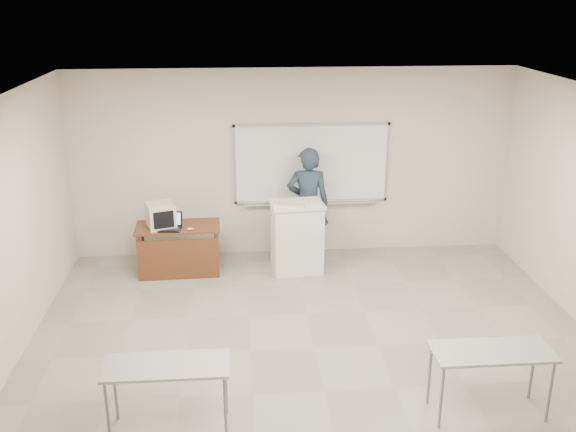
{
  "coord_description": "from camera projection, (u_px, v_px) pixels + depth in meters",
  "views": [
    {
      "loc": [
        -0.87,
        -5.87,
        4.1
      ],
      "look_at": [
        -0.22,
        2.2,
        1.25
      ],
      "focal_mm": 40.0,
      "sensor_mm": 36.0,
      "label": 1
    }
  ],
  "objects": [
    {
      "name": "crt_monitor",
      "position": [
        160.0,
        215.0,
        9.56
      ],
      "size": [
        0.4,
        0.44,
        0.37
      ],
      "rotation": [
        0.0,
        0.0,
        0.32
      ],
      "color": "beige",
      "rests_on": "instructor_desk"
    },
    {
      "name": "student_desks",
      "position": [
        347.0,
        417.0,
        5.45
      ],
      "size": [
        4.4,
        2.2,
        0.73
      ],
      "color": "#A7A6A1",
      "rests_on": "floor"
    },
    {
      "name": "presenter",
      "position": [
        308.0,
        204.0,
        10.13
      ],
      "size": [
        0.7,
        0.49,
        1.83
      ],
      "primitive_type": "imported",
      "rotation": [
        0.0,
        0.0,
        3.06
      ],
      "color": "black",
      "rests_on": "floor"
    },
    {
      "name": "mouse",
      "position": [
        190.0,
        229.0,
        9.48
      ],
      "size": [
        0.1,
        0.08,
        0.03
      ],
      "primitive_type": "ellipsoid",
      "rotation": [
        0.0,
        0.0,
        0.31
      ],
      "color": "silver",
      "rests_on": "instructor_desk"
    },
    {
      "name": "keyboard",
      "position": [
        288.0,
        205.0,
        9.46
      ],
      "size": [
        0.53,
        0.28,
        0.03
      ],
      "primitive_type": "cube",
      "rotation": [
        0.0,
        0.0,
        -0.23
      ],
      "color": "beige",
      "rests_on": "podium"
    },
    {
      "name": "laptop",
      "position": [
        170.0,
        225.0,
        9.52
      ],
      "size": [
        0.32,
        0.3,
        0.24
      ],
      "rotation": [
        0.0,
        0.0,
        -0.11
      ],
      "color": "black",
      "rests_on": "instructor_desk"
    },
    {
      "name": "instructor_desk",
      "position": [
        178.0,
        243.0,
        9.64
      ],
      "size": [
        1.26,
        0.63,
        0.75
      ],
      "rotation": [
        0.0,
        0.0,
        0.03
      ],
      "color": "#5B2D16",
      "rests_on": "floor"
    },
    {
      "name": "whiteboard",
      "position": [
        312.0,
        165.0,
        10.2
      ],
      "size": [
        2.48,
        0.1,
        1.31
      ],
      "color": "white",
      "rests_on": "floor"
    },
    {
      "name": "floor",
      "position": [
        324.0,
        391.0,
        6.94
      ],
      "size": [
        7.0,
        8.0,
        0.01
      ],
      "primitive_type": "cube",
      "color": "gray",
      "rests_on": "ground"
    },
    {
      "name": "podium",
      "position": [
        297.0,
        237.0,
        9.77
      ],
      "size": [
        0.78,
        0.57,
        1.1
      ],
      "rotation": [
        0.0,
        0.0,
        0.09
      ],
      "color": "silver",
      "rests_on": "floor"
    }
  ]
}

